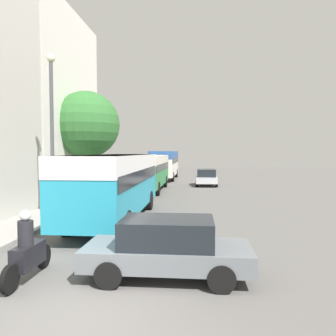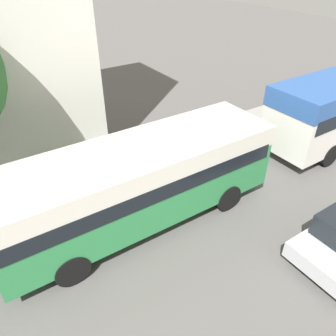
% 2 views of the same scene
% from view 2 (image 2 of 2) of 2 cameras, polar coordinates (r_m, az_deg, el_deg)
% --- Properties ---
extents(bus_following, '(2.60, 9.10, 2.83)m').
position_cam_2_polar(bus_following, '(10.25, -5.06, -1.28)').
color(bus_following, '#2D8447').
rests_on(bus_following, ground_plane).
extents(pedestrian_walking_away, '(0.44, 0.44, 1.68)m').
position_cam_2_polar(pedestrian_walking_away, '(13.92, -0.87, 5.03)').
color(pedestrian_walking_away, '#232838').
rests_on(pedestrian_walking_away, sidewalk).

